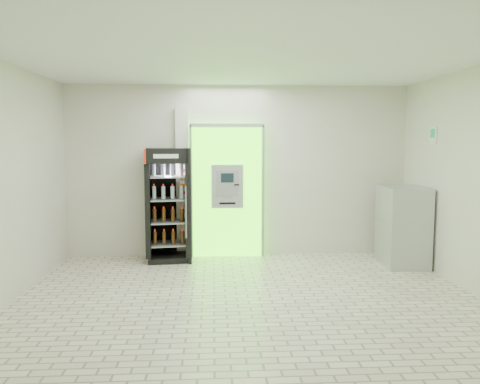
{
  "coord_description": "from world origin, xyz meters",
  "views": [
    {
      "loc": [
        -0.44,
        -5.75,
        2.0
      ],
      "look_at": [
        -0.04,
        1.2,
        1.27
      ],
      "focal_mm": 35.0,
      "sensor_mm": 36.0,
      "label": 1
    }
  ],
  "objects": [
    {
      "name": "room_shell",
      "position": [
        0.0,
        0.0,
        1.84
      ],
      "size": [
        6.0,
        6.0,
        6.0
      ],
      "color": "silver",
      "rests_on": "ground"
    },
    {
      "name": "steel_cabinet",
      "position": [
        2.67,
        1.68,
        0.64
      ],
      "size": [
        0.72,
        1.01,
        1.29
      ],
      "rotation": [
        0.0,
        0.0,
        -0.07
      ],
      "color": "#A9ACB1",
      "rests_on": "ground"
    },
    {
      "name": "pillar",
      "position": [
        -0.98,
        2.45,
        1.3
      ],
      "size": [
        0.22,
        0.11,
        2.6
      ],
      "color": "silver",
      "rests_on": "ground"
    },
    {
      "name": "atm_assembly",
      "position": [
        -0.2,
        2.41,
        1.17
      ],
      "size": [
        1.3,
        0.24,
        2.33
      ],
      "color": "#4DFF10",
      "rests_on": "ground"
    },
    {
      "name": "exit_sign",
      "position": [
        2.99,
        1.4,
        2.12
      ],
      "size": [
        0.02,
        0.22,
        0.26
      ],
      "color": "white",
      "rests_on": "room_shell"
    },
    {
      "name": "ground",
      "position": [
        0.0,
        0.0,
        0.0
      ],
      "size": [
        6.0,
        6.0,
        0.0
      ],
      "primitive_type": "plane",
      "color": "beige",
      "rests_on": "ground"
    },
    {
      "name": "beverage_cooler",
      "position": [
        -1.2,
        2.18,
        0.92
      ],
      "size": [
        0.79,
        0.73,
        1.91
      ],
      "rotation": [
        0.0,
        0.0,
        0.12
      ],
      "color": "black",
      "rests_on": "ground"
    }
  ]
}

